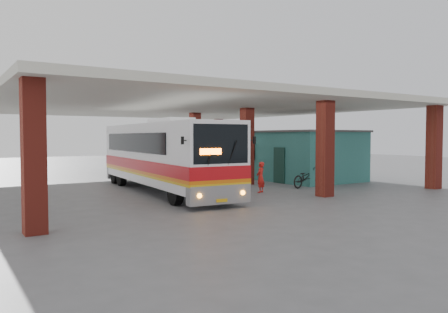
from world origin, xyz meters
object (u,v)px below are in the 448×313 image
motorcycle (306,177)px  pedestrian (261,177)px  coach_bus (163,156)px  red_chair (247,173)px

motorcycle → pedestrian: bearing=85.1°
coach_bus → pedestrian: bearing=-32.4°
coach_bus → pedestrian: coach_bus is taller
coach_bus → pedestrian: 4.91m
pedestrian → red_chair: (3.40, 5.80, -0.34)m
coach_bus → motorcycle: coach_bus is taller
motorcycle → red_chair: motorcycle is taller
motorcycle → pedestrian: size_ratio=1.39×
motorcycle → red_chair: (0.08, 5.46, -0.13)m
motorcycle → coach_bus: bearing=59.6°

